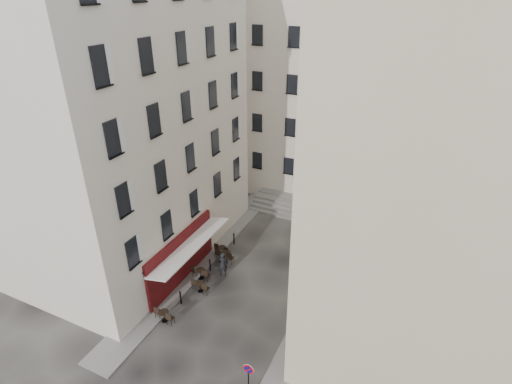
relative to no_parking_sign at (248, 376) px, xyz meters
The scene contains 18 objects.
ground 6.23m from the no_parking_sign, 123.44° to the left, with size 90.00×90.00×0.00m, color black.
sidewalk_left 12.03m from the no_parking_sign, 130.92° to the left, with size 2.00×22.00×0.12m, color slate.
sidewalk_right 8.25m from the no_parking_sign, 81.54° to the left, with size 2.00×18.00×0.12m, color slate.
building_left 18.16m from the no_parking_sign, 149.88° to the left, with size 12.20×16.20×20.60m.
building_right 13.51m from the no_parking_sign, 49.80° to the left, with size 12.20×14.20×18.60m.
building_back 25.56m from the no_parking_sign, 100.17° to the left, with size 18.20×10.20×18.60m.
cafe_storefront 9.71m from the no_parking_sign, 141.75° to the left, with size 1.74×7.30×3.50m.
stone_steps 17.94m from the no_parking_sign, 100.66° to the left, with size 9.00×3.15×0.80m.
bollard_near 7.77m from the no_parking_sign, 148.56° to the left, with size 0.12×0.12×0.98m.
bollard_mid 10.04m from the no_parking_sign, 131.13° to the left, with size 0.12×0.12×0.98m.
bollard_far 12.87m from the no_parking_sign, 120.78° to the left, with size 0.12×0.12×0.98m.
no_parking_sign is the anchor object (origin of this frame).
bistro_table_a 7.11m from the no_parking_sign, 159.84° to the left, with size 1.27×0.60×0.89m.
bistro_table_b 8.23m from the no_parking_sign, 137.89° to the left, with size 1.22×0.57×0.85m.
bistro_table_c 9.43m from the no_parking_sign, 135.58° to the left, with size 1.32×0.62×0.93m.
bistro_table_d 10.84m from the no_parking_sign, 124.85° to the left, with size 1.41×0.66×0.99m.
bistro_table_e 11.66m from the no_parking_sign, 125.26° to the left, with size 1.21×0.57×0.85m.
pedestrian 9.35m from the no_parking_sign, 126.54° to the left, with size 0.66×0.43×1.80m, color black.
Camera 1 is at (8.77, -15.95, 17.44)m, focal length 28.00 mm.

